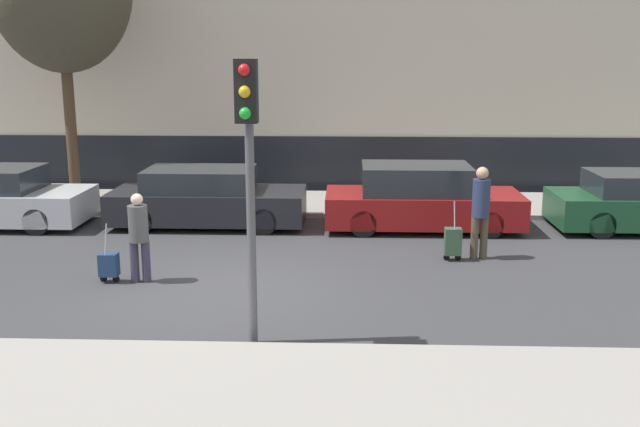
# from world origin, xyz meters

# --- Properties ---
(ground_plane) EXTENTS (80.00, 80.00, 0.00)m
(ground_plane) POSITION_xyz_m (0.00, 0.00, 0.00)
(ground_plane) COLOR #38383A
(sidewalk_near) EXTENTS (28.00, 2.50, 0.12)m
(sidewalk_near) POSITION_xyz_m (0.00, -3.75, 0.06)
(sidewalk_near) COLOR gray
(sidewalk_near) RESTS_ON ground_plane
(sidewalk_far) EXTENTS (28.00, 3.00, 0.12)m
(sidewalk_far) POSITION_xyz_m (0.00, 7.00, 0.06)
(sidewalk_far) COLOR gray
(sidewalk_far) RESTS_ON ground_plane
(building_facade) EXTENTS (28.00, 3.13, 9.56)m
(building_facade) POSITION_xyz_m (0.00, 10.73, 4.77)
(building_facade) COLOR #B7AD99
(building_facade) RESTS_ON ground_plane
(parked_car_1) EXTENTS (4.47, 1.84, 1.35)m
(parked_car_1) POSITION_xyz_m (-1.16, 4.67, 0.64)
(parked_car_1) COLOR black
(parked_car_1) RESTS_ON ground_plane
(parked_car_2) EXTENTS (4.43, 1.87, 1.48)m
(parked_car_2) POSITION_xyz_m (3.80, 4.56, 0.69)
(parked_car_2) COLOR maroon
(parked_car_2) RESTS_ON ground_plane
(pedestrian_left) EXTENTS (0.35, 0.34, 1.59)m
(pedestrian_left) POSITION_xyz_m (-1.50, 0.40, 0.89)
(pedestrian_left) COLOR #383347
(pedestrian_left) RESTS_ON ground_plane
(trolley_left) EXTENTS (0.34, 0.29, 1.06)m
(trolley_left) POSITION_xyz_m (-2.05, 0.35, 0.32)
(trolley_left) COLOR navy
(trolley_left) RESTS_ON ground_plane
(pedestrian_right) EXTENTS (0.34, 0.34, 1.82)m
(pedestrian_right) POSITION_xyz_m (4.70, 2.11, 1.04)
(pedestrian_right) COLOR #4C4233
(pedestrian_right) RESTS_ON ground_plane
(trolley_right) EXTENTS (0.34, 0.29, 1.18)m
(trolley_right) POSITION_xyz_m (4.17, 1.96, 0.38)
(trolley_right) COLOR #335138
(trolley_right) RESTS_ON ground_plane
(traffic_light) EXTENTS (0.28, 0.47, 3.87)m
(traffic_light) POSITION_xyz_m (0.83, -2.36, 2.75)
(traffic_light) COLOR #515154
(traffic_light) RESTS_ON ground_plane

